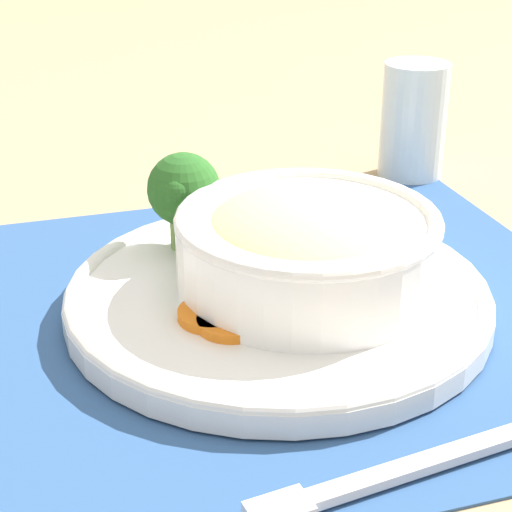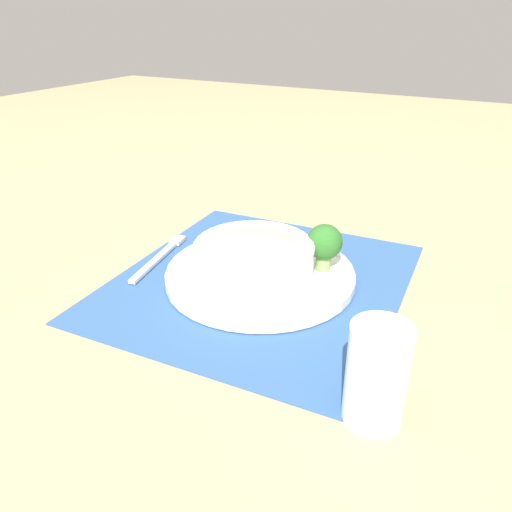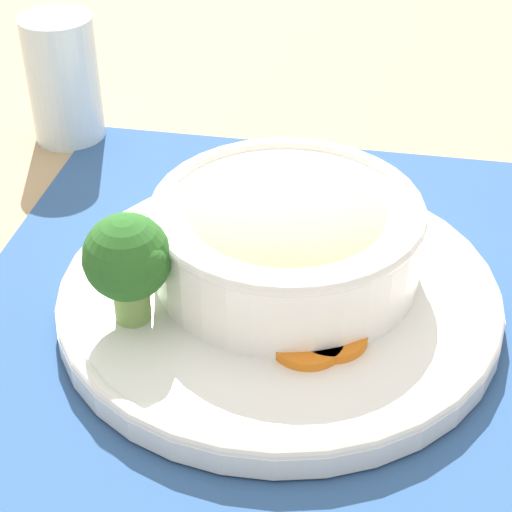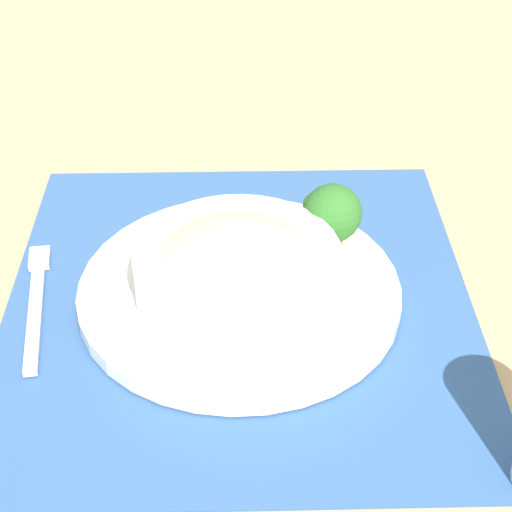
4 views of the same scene
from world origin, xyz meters
name	(u,v)px [view 3 (image 3 of 4)]	position (x,y,z in m)	size (l,w,h in m)	color
ground_plane	(279,311)	(0.00, 0.00, 0.00)	(4.00, 4.00, 0.00)	tan
placemat	(279,309)	(0.00, 0.00, 0.00)	(0.46, 0.50, 0.00)	#2D5184
plate	(279,294)	(0.00, 0.00, 0.02)	(0.30, 0.30, 0.02)	white
bowl	(286,231)	(0.00, -0.02, 0.05)	(0.18, 0.18, 0.07)	white
broccoli_floret	(128,260)	(0.09, 0.05, 0.07)	(0.06, 0.06, 0.08)	#759E51
carrot_slice_near	(307,342)	(-0.03, 0.05, 0.02)	(0.05, 0.05, 0.01)	orange
carrot_slice_middle	(331,335)	(-0.04, 0.04, 0.02)	(0.05, 0.05, 0.01)	orange
water_glass	(64,86)	(0.24, -0.20, 0.05)	(0.06, 0.06, 0.11)	silver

